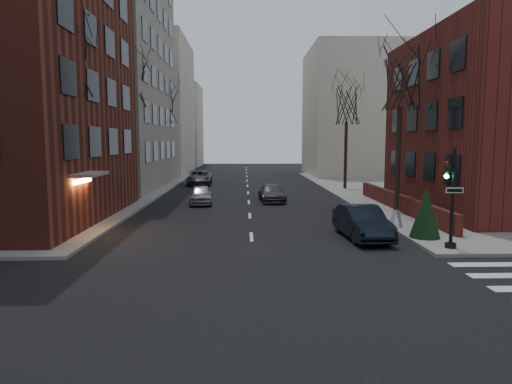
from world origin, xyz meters
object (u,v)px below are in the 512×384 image
parked_sedan (362,222)px  evergreen_shrub (426,213)px  tree_left_a (69,57)px  streetlamp_far (173,143)px  sandwich_board (396,218)px  streetlamp_near (126,144)px  tree_right_a (401,79)px  tree_right_b (347,105)px  tree_left_c (163,106)px  car_lane_gray (272,193)px  traffic_signal (451,205)px  tree_left_b (130,80)px  car_lane_far (200,178)px  car_lane_silver (201,195)px

parked_sedan → evergreen_shrub: (2.69, -0.53, 0.51)m
tree_left_a → streetlamp_far: tree_left_a is taller
sandwich_board → streetlamp_near: bearing=151.2°
tree_left_a → tree_right_a: size_ratio=1.06×
streetlamp_far → evergreen_shrub: 35.00m
streetlamp_far → parked_sedan: size_ratio=1.37×
tree_right_b → streetlamp_near: (-17.00, -10.00, -3.35)m
tree_right_b → evergreen_shrub: 21.97m
tree_left_c → car_lane_gray: bearing=-56.1°
tree_left_a → tree_right_b: size_ratio=1.12×
traffic_signal → tree_left_b: size_ratio=0.37×
streetlamp_near → evergreen_shrub: (15.93, -11.01, -2.98)m
traffic_signal → tree_left_c: 35.76m
tree_left_b → tree_left_c: size_ratio=1.11×
tree_right_b → sandwich_board: bearing=-94.6°
tree_left_c → tree_right_a: bearing=-51.3°
evergreen_shrub → tree_left_b: bearing=137.8°
car_lane_far → evergreen_shrub: size_ratio=2.31×
tree_left_b → sandwich_board: tree_left_b is taller
parked_sedan → sandwich_board: size_ratio=5.46×
evergreen_shrub → car_lane_far: bearing=115.5°
sandwich_board → tree_right_a: bearing=71.1°
traffic_signal → car_lane_far: (-12.77, 28.37, -1.20)m
traffic_signal → tree_right_a: size_ratio=0.41×
tree_left_a → car_lane_gray: (10.50, 10.40, -7.85)m
streetlamp_near → sandwich_board: streetlamp_near is taller
tree_right_b → evergreen_shrub: (-1.07, -21.01, -6.32)m
streetlamp_near → sandwich_board: bearing=-28.6°
car_lane_gray → sandwich_board: bearing=-66.5°
streetlamp_near → tree_right_a: bearing=-13.2°
tree_left_a → evergreen_shrub: bearing=-10.3°
streetlamp_near → streetlamp_far: (0.00, 20.00, 0.00)m
car_lane_silver → evergreen_shrub: evergreen_shrub is taller
tree_right_a → car_lane_silver: tree_right_a is taller
parked_sedan → tree_left_b: bearing=129.6°
evergreen_shrub → sandwich_board: bearing=99.6°
car_lane_silver → car_lane_gray: (5.11, 1.24, -0.04)m
car_lane_far → tree_right_b: bearing=-23.1°
streetlamp_near → parked_sedan: 17.24m
traffic_signal → car_lane_silver: traffic_signal is taller
tree_left_b → streetlamp_far: bearing=87.9°
streetlamp_far → sandwich_board: size_ratio=7.51×
car_lane_gray → car_lane_far: 14.51m
traffic_signal → car_lane_silver: size_ratio=1.03×
car_lane_gray → car_lane_far: size_ratio=0.83×
tree_left_a → car_lane_far: tree_left_a is taller
parked_sedan → car_lane_far: size_ratio=0.89×
tree_right_a → parked_sedan: (-3.76, -6.48, -7.28)m
car_lane_far → streetlamp_near: bearing=-104.0°
tree_left_c → streetlamp_far: size_ratio=1.55×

